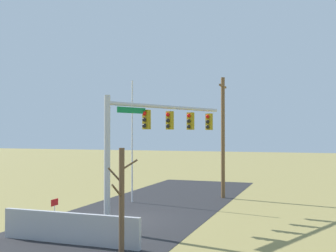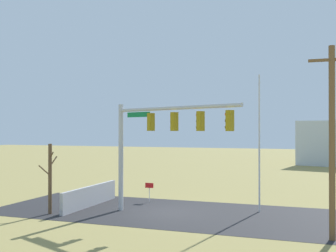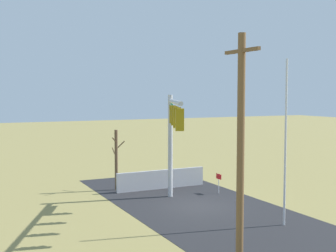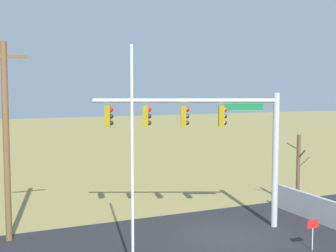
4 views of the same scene
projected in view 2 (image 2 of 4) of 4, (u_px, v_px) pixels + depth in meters
ground_plane at (167, 212)px, 23.41m from camera, size 160.00×160.00×0.00m
road_surface at (237, 217)px, 22.07m from camera, size 28.00×8.00×0.01m
sidewalk_corner at (105, 209)px, 24.32m from camera, size 6.00×6.00×0.01m
retaining_fence at (90, 196)px, 25.21m from camera, size 0.20×6.16×1.23m
signal_mast at (156, 133)px, 22.08m from camera, size 7.75×3.48×6.14m
flagpole at (259, 143)px, 23.55m from camera, size 0.10×0.10×7.81m
utility_pole at (332, 139)px, 17.49m from camera, size 1.90×0.26×8.24m
bare_tree at (50, 178)px, 22.94m from camera, size 1.27×1.02×3.89m
open_sign at (149, 188)px, 26.75m from camera, size 0.56×0.04×1.22m
distant_building at (331, 142)px, 56.49m from camera, size 8.90×12.09×5.79m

